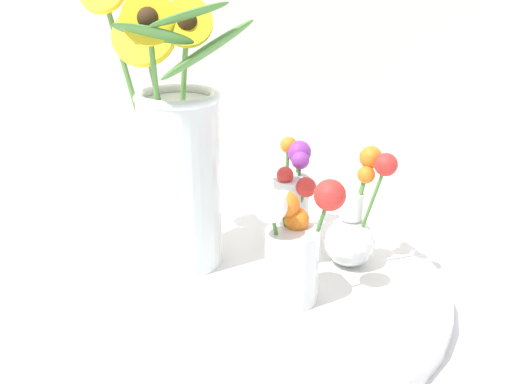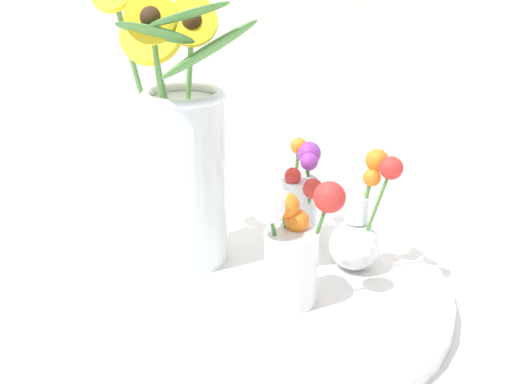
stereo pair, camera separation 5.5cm
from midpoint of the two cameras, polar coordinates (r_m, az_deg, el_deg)
name	(u,v)px [view 2 (the right image)]	position (r m, az deg, el deg)	size (l,w,h in m)	color
ground_plane	(252,305)	(0.83, 1.55, -10.72)	(6.00, 6.00, 0.00)	silver
serving_tray	(256,288)	(0.84, 1.90, -9.18)	(0.54, 0.54, 0.02)	white
mason_jar_sunflowers	(185,161)	(0.83, -4.93, 2.98)	(0.24, 0.19, 0.41)	silver
vase_small_center	(292,246)	(0.76, 5.51, -5.23)	(0.11, 0.07, 0.17)	white
vase_bulb_right	(359,230)	(0.86, 11.59, -3.62)	(0.09, 0.07, 0.18)	white
vase_small_back	(301,197)	(0.93, 6.00, -0.48)	(0.06, 0.10, 0.15)	white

